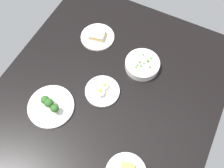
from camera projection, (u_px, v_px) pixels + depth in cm
name	position (u px, v px, depth cm)	size (l,w,h in cm)	color
dining_table	(112.00, 88.00, 128.02)	(114.56, 106.99, 4.00)	black
plate_broccoli	(51.00, 106.00, 119.38)	(22.31, 22.31, 7.89)	white
bowl_peas	(142.00, 64.00, 129.27)	(17.92, 17.92, 5.66)	white
plate_eggs	(102.00, 91.00, 123.63)	(17.14, 17.14, 5.00)	white
plate_sandwich	(97.00, 36.00, 139.09)	(18.65, 18.65, 4.28)	white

